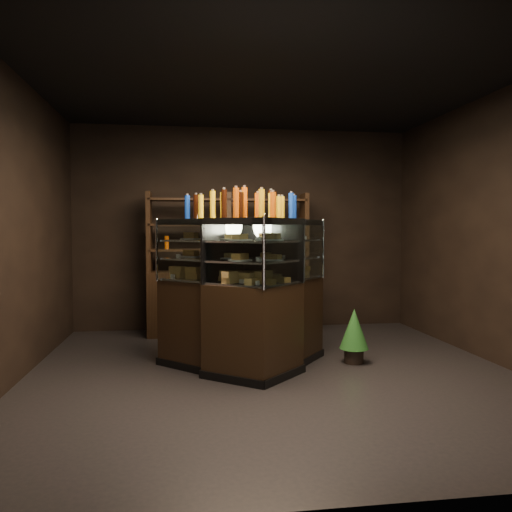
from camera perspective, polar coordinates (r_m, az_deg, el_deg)
The scene contains 7 objects.
ground at distance 5.26m, azimuth 1.97°, elevation -13.29°, with size 5.00×5.00×0.00m, color black.
room_shell at distance 5.08m, azimuth 2.01°, elevation 8.25°, with size 5.02×5.02×3.01m.
display_case at distance 5.38m, azimuth -0.93°, elevation -7.14°, with size 1.94×1.61×1.60m.
food_display at distance 5.30m, azimuth -0.92°, elevation -0.18°, with size 1.45×1.14×0.49m.
bottles_top at distance 5.31m, azimuth -0.94°, elevation 5.78°, with size 1.27×1.00×0.30m.
potted_conifer at distance 5.68m, azimuth 11.15°, elevation -8.07°, with size 0.32×0.32×0.69m.
back_shelving at distance 7.11m, azimuth -3.18°, elevation -4.04°, with size 2.26×0.45×2.00m.
Camera 1 is at (-0.89, -4.98, 1.46)m, focal length 35.00 mm.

